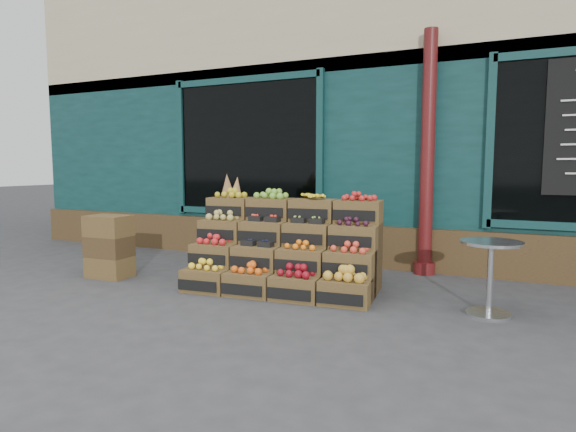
% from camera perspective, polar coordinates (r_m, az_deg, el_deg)
% --- Properties ---
extents(ground, '(60.00, 60.00, 0.00)m').
position_cam_1_polar(ground, '(5.22, -1.25, -10.16)').
color(ground, '#38383A').
rests_on(ground, ground).
extents(shop_facade, '(12.00, 6.24, 4.80)m').
position_cam_1_polar(shop_facade, '(9.91, 12.07, 11.34)').
color(shop_facade, '#0F3333').
rests_on(shop_facade, ground).
extents(crate_display, '(2.25, 1.25, 1.35)m').
position_cam_1_polar(crate_display, '(5.71, -0.34, -4.45)').
color(crate_display, brown).
rests_on(crate_display, ground).
extents(spare_crates, '(0.56, 0.40, 0.81)m').
position_cam_1_polar(spare_crates, '(6.68, -20.43, -3.40)').
color(spare_crates, brown).
rests_on(spare_crates, ground).
extents(bistro_table, '(0.58, 0.58, 0.73)m').
position_cam_1_polar(bistro_table, '(5.05, 22.85, -5.84)').
color(bistro_table, silver).
rests_on(bistro_table, ground).
extents(shopkeeper, '(0.77, 0.61, 1.85)m').
position_cam_1_polar(shopkeeper, '(8.41, -5.46, 2.39)').
color(shopkeeper, '#1B5E2B').
rests_on(shopkeeper, ground).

